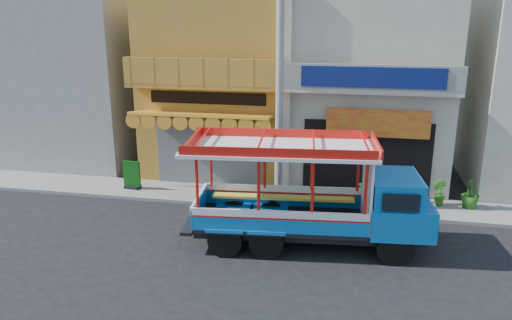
{
  "coord_description": "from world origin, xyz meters",
  "views": [
    {
      "loc": [
        1.44,
        -13.0,
        6.63
      ],
      "look_at": [
        -1.64,
        2.5,
        1.96
      ],
      "focal_mm": 35.0,
      "sensor_mm": 36.0,
      "label": 1
    }
  ],
  "objects_px": {
    "utility_pole": "(284,64)",
    "potted_plant_c": "(471,192)",
    "songthaew_truck": "(326,196)",
    "potted_plant_b": "(439,193)",
    "green_sign": "(132,177)",
    "potted_plant_a": "(370,191)"
  },
  "relations": [
    {
      "from": "potted_plant_b",
      "to": "potted_plant_c",
      "type": "distance_m",
      "value": 1.05
    },
    {
      "from": "songthaew_truck",
      "to": "potted_plant_a",
      "type": "distance_m",
      "value": 3.57
    },
    {
      "from": "green_sign",
      "to": "songthaew_truck",
      "type": "bearing_deg",
      "value": -23.73
    },
    {
      "from": "songthaew_truck",
      "to": "green_sign",
      "type": "xyz_separation_m",
      "value": [
        -7.59,
        3.34,
        -1.0
      ]
    },
    {
      "from": "songthaew_truck",
      "to": "potted_plant_c",
      "type": "height_order",
      "value": "songthaew_truck"
    },
    {
      "from": "songthaew_truck",
      "to": "potted_plant_a",
      "type": "xyz_separation_m",
      "value": [
        1.35,
        3.18,
        -0.89
      ]
    },
    {
      "from": "utility_pole",
      "to": "potted_plant_c",
      "type": "distance_m",
      "value": 7.84
    },
    {
      "from": "songthaew_truck",
      "to": "green_sign",
      "type": "distance_m",
      "value": 8.35
    },
    {
      "from": "utility_pole",
      "to": "potted_plant_b",
      "type": "distance_m",
      "value": 7.07
    },
    {
      "from": "green_sign",
      "to": "potted_plant_b",
      "type": "height_order",
      "value": "green_sign"
    },
    {
      "from": "utility_pole",
      "to": "potted_plant_c",
      "type": "height_order",
      "value": "utility_pole"
    },
    {
      "from": "utility_pole",
      "to": "potted_plant_a",
      "type": "distance_m",
      "value": 5.31
    },
    {
      "from": "utility_pole",
      "to": "potted_plant_a",
      "type": "height_order",
      "value": "utility_pole"
    },
    {
      "from": "songthaew_truck",
      "to": "potted_plant_b",
      "type": "bearing_deg",
      "value": 45.44
    },
    {
      "from": "songthaew_truck",
      "to": "potted_plant_b",
      "type": "relative_size",
      "value": 7.96
    },
    {
      "from": "songthaew_truck",
      "to": "utility_pole",
      "type": "bearing_deg",
      "value": 121.27
    },
    {
      "from": "potted_plant_a",
      "to": "utility_pole",
      "type": "bearing_deg",
      "value": 163.84
    },
    {
      "from": "songthaew_truck",
      "to": "potted_plant_c",
      "type": "xyz_separation_m",
      "value": [
        4.78,
        3.76,
        -0.9
      ]
    },
    {
      "from": "potted_plant_a",
      "to": "potted_plant_b",
      "type": "bearing_deg",
      "value": -10.35
    },
    {
      "from": "potted_plant_a",
      "to": "potted_plant_c",
      "type": "relative_size",
      "value": 1.01
    },
    {
      "from": "songthaew_truck",
      "to": "potted_plant_b",
      "type": "distance_m",
      "value": 5.41
    },
    {
      "from": "utility_pole",
      "to": "potted_plant_c",
      "type": "relative_size",
      "value": 25.27
    }
  ]
}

